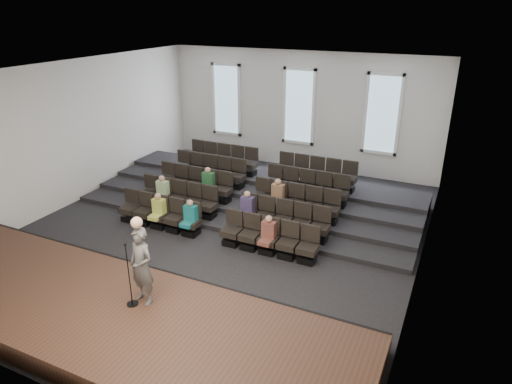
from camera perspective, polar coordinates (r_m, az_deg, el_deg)
ground at (r=14.69m, az=-4.45°, el=-4.92°), size 14.00×14.00×0.00m
ceiling at (r=13.16m, az=-5.12°, el=14.83°), size 12.00×14.00×0.02m
wall_back at (r=19.90m, az=5.43°, el=10.06°), size 12.00×0.04×5.00m
wall_front at (r=8.90m, az=-27.98°, el=-8.90°), size 12.00×0.04×5.00m
wall_left at (r=17.42m, az=-22.36°, el=6.69°), size 0.04×14.00×5.00m
wall_right at (r=12.06m, az=20.95°, el=0.34°), size 0.04×14.00×5.00m
stage at (r=11.11m, az=-17.92°, el=-14.56°), size 11.80×3.60×0.50m
stage_lip at (r=12.18m, az=-12.30°, el=-10.31°), size 11.80×0.06×0.52m
risers at (r=17.17m, az=0.72°, el=0.06°), size 11.80×4.80×0.60m
seating_rows at (r=15.62m, az=-1.76°, el=-0.36°), size 6.80×4.70×1.67m
windows at (r=19.79m, az=5.38°, el=10.59°), size 8.44×0.10×3.24m
audience at (r=14.74m, az=-5.19°, el=-1.36°), size 4.85×2.64×1.10m
speaker at (r=10.44m, az=-14.12°, el=-8.99°), size 0.74×0.56×1.82m
mic_stand at (r=10.64m, az=-15.43°, el=-11.35°), size 0.26×0.26×1.56m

